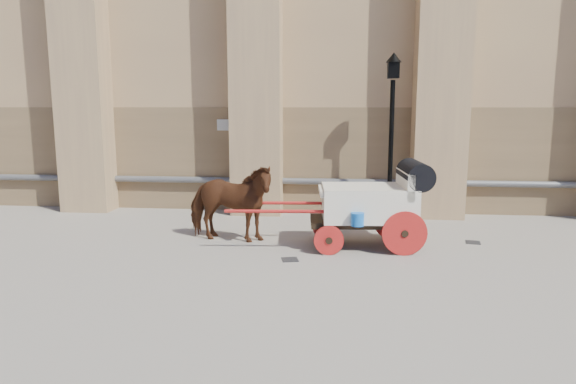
# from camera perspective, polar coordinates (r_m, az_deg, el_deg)

# --- Properties ---
(ground) EXTENTS (90.00, 90.00, 0.00)m
(ground) POSITION_cam_1_polar(r_m,az_deg,el_deg) (11.19, -1.13, -6.23)
(ground) COLOR gray
(ground) RESTS_ON ground
(horse) EXTENTS (2.23, 1.27, 1.78)m
(horse) POSITION_cam_1_polar(r_m,az_deg,el_deg) (11.61, -6.50, -1.20)
(horse) COLOR #5A2C1A
(horse) RESTS_ON ground
(carriage) EXTENTS (4.38, 1.63, 1.89)m
(carriage) POSITION_cam_1_polar(r_m,az_deg,el_deg) (11.20, 9.65, -1.00)
(carriage) COLOR black
(carriage) RESTS_ON ground
(street_lamp) EXTENTS (0.41, 0.41, 4.39)m
(street_lamp) POSITION_cam_1_polar(r_m,az_deg,el_deg) (13.78, 11.41, 6.48)
(street_lamp) COLOR black
(street_lamp) RESTS_ON ground
(drain_grate_near) EXTENTS (0.38, 0.38, 0.01)m
(drain_grate_near) POSITION_cam_1_polar(r_m,az_deg,el_deg) (10.35, 0.21, -7.51)
(drain_grate_near) COLOR black
(drain_grate_near) RESTS_ON ground
(drain_grate_far) EXTENTS (0.38, 0.38, 0.01)m
(drain_grate_far) POSITION_cam_1_polar(r_m,az_deg,el_deg) (12.33, 19.86, -5.29)
(drain_grate_far) COLOR black
(drain_grate_far) RESTS_ON ground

